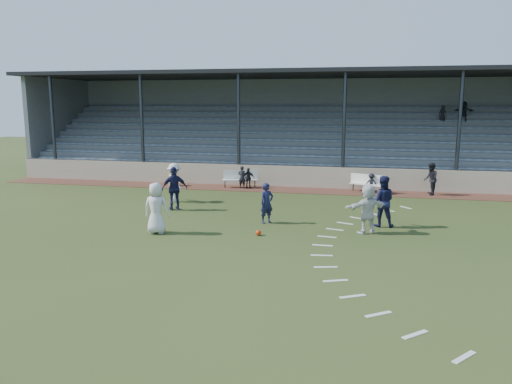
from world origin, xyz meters
TOP-DOWN VIEW (x-y plane):
  - ground at (0.00, 0.00)m, footprint 90.00×90.00m
  - cinder_track at (0.00, 10.50)m, footprint 34.00×2.00m
  - retaining_wall at (0.00, 11.55)m, footprint 34.00×0.18m
  - bench_left at (-2.69, 10.78)m, footprint 2.03×1.02m
  - bench_right at (4.41, 10.68)m, footprint 1.99×1.24m
  - trash_bin at (-6.63, 10.40)m, footprint 0.45×0.45m
  - football at (0.45, 0.81)m, footprint 0.21×0.21m
  - player_white_lead at (-3.30, 0.33)m, footprint 0.96×0.65m
  - player_navy_lead at (0.39, 2.76)m, footprint 0.70×0.70m
  - player_navy_mid at (4.88, 3.17)m, footprint 0.99×0.77m
  - player_white_wing at (-4.83, 6.08)m, footprint 1.37×1.35m
  - player_navy_wing at (-4.14, 4.34)m, footprint 1.22×1.01m
  - player_white_back at (4.32, 2.01)m, footprint 1.73×1.39m
  - official at (7.59, 10.51)m, footprint 0.64×0.82m
  - sub_left_near at (-2.50, 10.40)m, footprint 0.49×0.35m
  - sub_left_far at (-2.13, 10.44)m, footprint 0.70×0.34m
  - sub_right at (4.58, 10.54)m, footprint 0.68×0.41m
  - grandstand at (0.01, 16.26)m, footprint 34.60×9.00m
  - penalty_arc at (4.12, 0.00)m, footprint 3.89×14.63m

SIDE VIEW (x-z plane):
  - ground at x=0.00m, z-range 0.00..0.00m
  - penalty_arc at x=4.12m, z-range 0.00..0.01m
  - cinder_track at x=0.00m, z-range 0.00..0.02m
  - football at x=0.45m, z-range 0.00..0.21m
  - trash_bin at x=-6.63m, z-range 0.02..0.74m
  - sub_right at x=4.58m, z-range 0.02..1.05m
  - bench_left at x=-2.69m, z-range 0.11..1.06m
  - bench_right at x=4.41m, z-range 0.11..1.06m
  - sub_left_far at x=-2.13m, z-range 0.02..1.18m
  - retaining_wall at x=0.00m, z-range 0.00..1.20m
  - sub_left_near at x=-2.50m, z-range 0.02..1.28m
  - player_navy_lead at x=0.39m, z-range 0.00..1.63m
  - official at x=7.59m, z-range 0.02..1.70m
  - player_white_back at x=4.32m, z-range 0.00..1.85m
  - player_white_wing at x=-4.83m, z-range 0.00..1.89m
  - player_white_lead at x=-3.30m, z-range 0.00..1.91m
  - player_navy_wing at x=-4.14m, z-range 0.00..1.95m
  - player_navy_mid at x=4.88m, z-range 0.00..2.01m
  - grandstand at x=0.01m, z-range -1.10..5.51m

